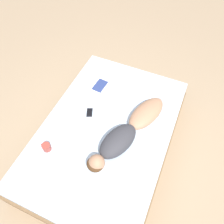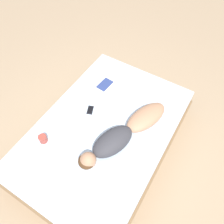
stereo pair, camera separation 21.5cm
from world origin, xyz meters
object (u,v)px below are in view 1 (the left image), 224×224
(coffee_mug, at_px, (46,147))
(cell_phone, at_px, (90,112))
(person, at_px, (127,132))
(open_magazine, at_px, (107,88))

(coffee_mug, xyz_separation_m, cell_phone, (-0.21, -0.64, -0.04))
(person, xyz_separation_m, coffee_mug, (0.77, 0.52, -0.04))
(open_magazine, distance_m, coffee_mug, 1.12)
(person, distance_m, coffee_mug, 0.93)
(person, bearing_deg, coffee_mug, 52.68)
(coffee_mug, bearing_deg, cell_phone, -108.33)
(open_magazine, xyz_separation_m, coffee_mug, (0.25, 1.10, 0.04))
(open_magazine, xyz_separation_m, cell_phone, (0.03, 0.46, 0.00))
(open_magazine, height_order, cell_phone, same)
(person, height_order, coffee_mug, person)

